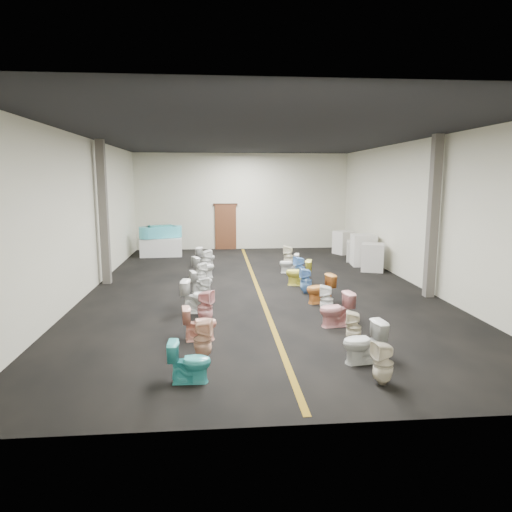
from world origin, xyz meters
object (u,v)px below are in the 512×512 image
object	(u,v)px
toilet_left_3	(205,307)
toilet_right_7	(299,273)
toilet_left_5	(204,289)
toilet_right_9	(289,263)
toilet_left_2	(200,323)
toilet_right_0	(383,363)
bathtub	(161,232)
appliance_crate_b	(363,250)
toilet_left_6	(201,281)
toilet_left_4	(198,296)
toilet_left_1	(203,339)
toilet_right_8	(300,268)
toilet_right_3	(336,309)
appliance_crate_a	(373,257)
appliance_crate_c	(356,251)
display_table	(161,247)
toilet_left_8	(204,267)
appliance_crate_d	(343,243)
toilet_right_1	(364,342)
toilet_right_5	(320,289)
toilet_left_7	(201,273)
toilet_right_2	(354,327)
toilet_right_10	(289,257)
toilet_left_0	(190,362)
toilet_right_6	(306,281)
toilet_left_9	(206,261)
toilet_left_10	(206,257)
toilet_right_4	(327,299)

from	to	relation	value
toilet_left_3	toilet_right_7	bearing A→B (deg)	-16.66
toilet_left_5	toilet_right_9	distance (m)	4.61
toilet_left_2	toilet_right_0	xyz separation A→B (m)	(3.03, -2.35, 0.00)
bathtub	toilet_right_0	size ratio (longest dim) A/B	2.45
toilet_left_5	toilet_right_0	size ratio (longest dim) A/B	0.94
appliance_crate_b	toilet_left_6	world-z (taller)	appliance_crate_b
toilet_left_4	toilet_left_1	bearing A→B (deg)	-168.61
toilet_left_5	toilet_right_8	size ratio (longest dim) A/B	0.88
toilet_left_2	toilet_right_7	xyz separation A→B (m)	(2.92, 4.70, 0.05)
toilet_right_3	toilet_right_8	distance (m)	4.94
toilet_left_4	toilet_right_7	size ratio (longest dim) A/B	1.01
appliance_crate_a	appliance_crate_c	size ratio (longest dim) A/B	1.19
display_table	toilet_left_8	world-z (taller)	display_table
appliance_crate_d	toilet_right_1	size ratio (longest dim) A/B	1.30
toilet_left_1	toilet_right_0	distance (m)	3.23
appliance_crate_b	toilet_right_5	size ratio (longest dim) A/B	1.54
toilet_right_1	toilet_right_5	bearing A→B (deg)	169.89
toilet_left_7	toilet_right_2	size ratio (longest dim) A/B	1.03
toilet_left_1	toilet_left_2	size ratio (longest dim) A/B	1.04
appliance_crate_d	toilet_right_0	xyz separation A→B (m)	(-2.98, -12.94, -0.15)
toilet_left_2	toilet_right_10	bearing A→B (deg)	-28.38
appliance_crate_a	toilet_left_1	xyz separation A→B (m)	(-5.92, -7.75, -0.13)
toilet_right_5	toilet_right_2	bearing A→B (deg)	-11.85
toilet_left_4	toilet_right_5	xyz separation A→B (m)	(3.24, 0.60, -0.03)
appliance_crate_a	toilet_right_8	size ratio (longest dim) A/B	1.29
toilet_left_0	toilet_right_10	bearing A→B (deg)	-16.51
display_table	toilet_right_6	distance (m)	8.61
toilet_right_6	toilet_right_2	bearing A→B (deg)	0.13
toilet_left_4	toilet_left_0	bearing A→B (deg)	-172.18
toilet_left_7	toilet_right_1	world-z (taller)	toilet_right_1
toilet_left_2	toilet_left_9	size ratio (longest dim) A/B	0.89
toilet_left_10	toilet_right_1	bearing A→B (deg)	-141.43
display_table	toilet_right_6	bearing A→B (deg)	-54.72
display_table	toilet_right_8	world-z (taller)	display_table
display_table	appliance_crate_c	distance (m)	8.27
toilet_right_2	toilet_right_9	size ratio (longest dim) A/B	0.96
toilet_left_3	toilet_right_4	xyz separation A→B (m)	(2.97, 0.55, -0.03)
toilet_left_2	toilet_right_2	world-z (taller)	toilet_left_2
toilet_right_1	toilet_right_8	bearing A→B (deg)	170.84
toilet_right_3	toilet_right_10	bearing A→B (deg)	171.47
appliance_crate_a	toilet_left_4	size ratio (longest dim) A/B	1.20
toilet_right_2	toilet_left_3	bearing A→B (deg)	-101.37
bathtub	toilet_right_5	size ratio (longest dim) A/B	2.27
toilet_right_2	toilet_right_4	distance (m)	2.09
toilet_left_5	toilet_right_5	distance (m)	3.14
appliance_crate_a	display_table	bearing A→B (deg)	153.75
appliance_crate_a	toilet_left_10	distance (m)	6.22
toilet_left_5	toilet_right_6	distance (m)	2.99
toilet_right_2	toilet_right_6	world-z (taller)	toilet_right_6
toilet_right_4	toilet_right_6	bearing A→B (deg)	-161.59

